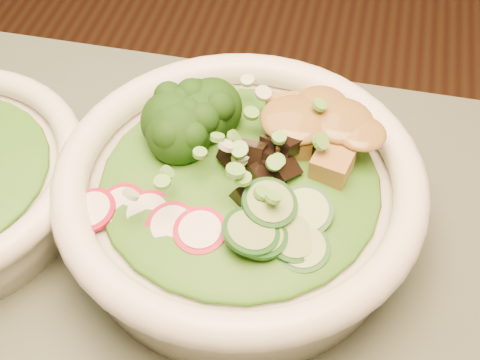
# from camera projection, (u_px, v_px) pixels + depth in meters

# --- Properties ---
(salad_bowl) EXTENTS (0.28, 0.28, 0.08)m
(salad_bowl) POSITION_uv_depth(u_px,v_px,m) (240.00, 197.00, 0.51)
(salad_bowl) COLOR white
(salad_bowl) RESTS_ON dining_table
(lettuce_bed) EXTENTS (0.21, 0.21, 0.02)m
(lettuce_bed) POSITION_uv_depth(u_px,v_px,m) (240.00, 179.00, 0.50)
(lettuce_bed) COLOR #1A5D13
(lettuce_bed) RESTS_ON salad_bowl
(broccoli_florets) EXTENTS (0.10, 0.10, 0.05)m
(broccoli_florets) POSITION_uv_depth(u_px,v_px,m) (193.00, 113.00, 0.52)
(broccoli_florets) COLOR black
(broccoli_florets) RESTS_ON salad_bowl
(radish_slices) EXTENTS (0.12, 0.08, 0.02)m
(radish_slices) POSITION_uv_depth(u_px,v_px,m) (160.00, 218.00, 0.47)
(radish_slices) COLOR maroon
(radish_slices) RESTS_ON salad_bowl
(cucumber_slices) EXTENTS (0.09, 0.09, 0.04)m
(cucumber_slices) POSITION_uv_depth(u_px,v_px,m) (292.00, 231.00, 0.45)
(cucumber_slices) COLOR #88A95E
(cucumber_slices) RESTS_ON salad_bowl
(mushroom_heap) EXTENTS (0.09, 0.09, 0.04)m
(mushroom_heap) POSITION_uv_depth(u_px,v_px,m) (254.00, 159.00, 0.49)
(mushroom_heap) COLOR black
(mushroom_heap) RESTS_ON salad_bowl
(tofu_cubes) EXTENTS (0.11, 0.09, 0.04)m
(tofu_cubes) POSITION_uv_depth(u_px,v_px,m) (313.00, 135.00, 0.51)
(tofu_cubes) COLOR #955E31
(tofu_cubes) RESTS_ON salad_bowl
(peanut_sauce) EXTENTS (0.07, 0.06, 0.02)m
(peanut_sauce) POSITION_uv_depth(u_px,v_px,m) (315.00, 122.00, 0.50)
(peanut_sauce) COLOR brown
(peanut_sauce) RESTS_ON tofu_cubes
(scallion_garnish) EXTENTS (0.20, 0.20, 0.02)m
(scallion_garnish) POSITION_uv_depth(u_px,v_px,m) (240.00, 156.00, 0.48)
(scallion_garnish) COLOR #5CA339
(scallion_garnish) RESTS_ON salad_bowl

